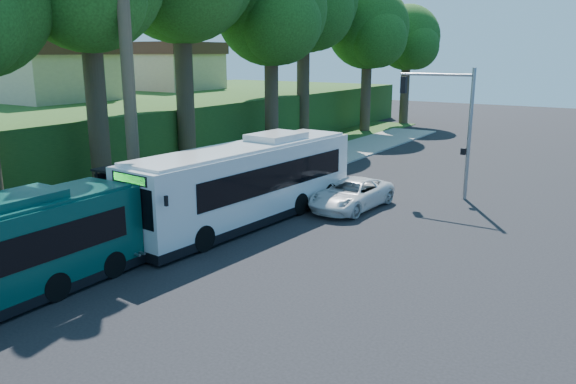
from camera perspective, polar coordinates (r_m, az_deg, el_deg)
The scene contains 14 objects.
ground at distance 24.97m, azimuth 0.41°, elevation -4.09°, with size 140.00×140.00×0.00m, color black.
sidewalk at distance 29.34m, azimuth -11.73°, elevation -1.50°, with size 4.50×70.00×0.12m, color gray.
red_curb at distance 25.09m, azimuth -14.32°, elevation -4.29°, with size 0.25×30.00×0.13m, color maroon.
grass_verge at distance 36.70m, azimuth -12.69°, elevation 1.50°, with size 8.00×70.00×0.06m, color #234719.
bus_shelter at distance 26.99m, azimuth -16.07°, elevation 0.72°, with size 3.20×1.51×2.55m.
stop_sign_pole at distance 24.20m, azimuth -16.98°, elevation -0.16°, with size 0.35×0.06×3.17m.
traffic_signal_pole at distance 31.53m, azimuth 16.27°, elevation 7.38°, with size 4.10×0.30×7.00m.
hillside_backdrop at distance 52.76m, azimuth -15.29°, elevation 7.71°, with size 24.00×60.00×8.80m.
tree_2 at distance 43.72m, azimuth -1.64°, elevation 17.55°, with size 8.82×8.40×15.12m.
tree_3 at distance 51.61m, azimuth 1.71°, elevation 18.68°, with size 10.08×9.60×17.28m.
tree_4 at distance 57.39m, azimuth 8.19°, elevation 15.82°, with size 8.40×8.00×14.14m.
tree_5 at distance 64.35m, azimuth 12.08°, elevation 14.76°, with size 7.35×7.00×12.86m.
white_bus at distance 26.19m, azimuth -3.95°, elevation 1.11°, with size 3.81×13.39×3.94m.
pickup at distance 28.70m, azimuth 6.46°, elevation -0.22°, with size 2.49×5.40×1.50m, color silver.
Camera 1 is at (12.68, -20.07, 7.73)m, focal length 35.00 mm.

